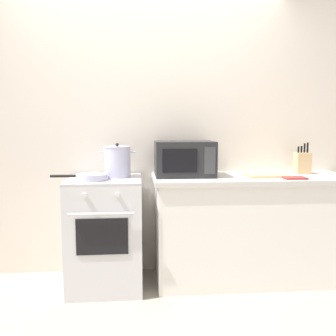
{
  "coord_description": "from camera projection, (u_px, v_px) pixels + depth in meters",
  "views": [
    {
      "loc": [
        -0.08,
        -2.38,
        1.35
      ],
      "look_at": [
        0.17,
        0.6,
        1.0
      ],
      "focal_mm": 38.67,
      "sensor_mm": 36.0,
      "label": 1
    }
  ],
  "objects": [
    {
      "name": "cutting_board",
      "position": [
        267.0,
        175.0,
        3.09
      ],
      "size": [
        0.36,
        0.26,
        0.02
      ],
      "primitive_type": "cube",
      "color": "tan",
      "rests_on": "countertop_right"
    },
    {
      "name": "knife_block",
      "position": [
        302.0,
        163.0,
        3.25
      ],
      "size": [
        0.13,
        0.1,
        0.28
      ],
      "color": "tan",
      "rests_on": "countertop_right"
    },
    {
      "name": "lower_cabinet_right",
      "position": [
        250.0,
        230.0,
        3.16
      ],
      "size": [
        1.64,
        0.56,
        0.88
      ],
      "primitive_type": "cube",
      "color": "white",
      "rests_on": "ground_plane"
    },
    {
      "name": "microwave",
      "position": [
        184.0,
        159.0,
        3.09
      ],
      "size": [
        0.5,
        0.37,
        0.3
      ],
      "color": "#232326",
      "rests_on": "countertop_right"
    },
    {
      "name": "countertop_right",
      "position": [
        252.0,
        178.0,
        3.1
      ],
      "size": [
        1.7,
        0.6,
        0.04
      ],
      "primitive_type": "cube",
      "color": "beige",
      "rests_on": "lower_cabinet_right"
    },
    {
      "name": "stove",
      "position": [
        106.0,
        233.0,
        3.03
      ],
      "size": [
        0.6,
        0.64,
        0.92
      ],
      "color": "silver",
      "rests_on": "ground_plane"
    },
    {
      "name": "stock_pot",
      "position": [
        117.0,
        162.0,
        3.04
      ],
      "size": [
        0.31,
        0.23,
        0.29
      ],
      "color": "silver",
      "rests_on": "stove"
    },
    {
      "name": "frying_pan",
      "position": [
        91.0,
        177.0,
        2.88
      ],
      "size": [
        0.45,
        0.25,
        0.05
      ],
      "color": "silver",
      "rests_on": "stove"
    },
    {
      "name": "back_wall",
      "position": [
        178.0,
        137.0,
        3.36
      ],
      "size": [
        4.4,
        0.1,
        2.5
      ],
      "primitive_type": "cube",
      "color": "silver",
      "rests_on": "ground_plane"
    },
    {
      "name": "ground_plane",
      "position": [
        150.0,
        321.0,
        2.52
      ],
      "size": [
        10.0,
        10.0,
        0.0
      ],
      "primitive_type": "plane",
      "color": "#9E9384"
    },
    {
      "name": "oven_mitt",
      "position": [
        294.0,
        178.0,
        2.95
      ],
      "size": [
        0.18,
        0.14,
        0.02
      ],
      "primitive_type": "cube",
      "color": "#993333",
      "rests_on": "countertop_right"
    }
  ]
}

